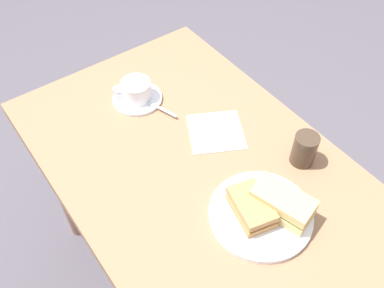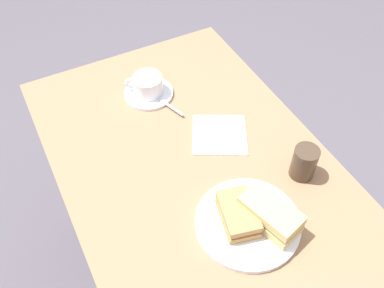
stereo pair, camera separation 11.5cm
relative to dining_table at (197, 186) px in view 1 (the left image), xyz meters
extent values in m
plane|color=#514A53|center=(0.00, 0.00, -0.62)|extent=(6.00, 6.00, 0.00)
cube|color=#91674A|center=(0.00, 0.00, 0.08)|extent=(1.07, 0.69, 0.04)
cylinder|color=#8E6051|center=(0.46, -0.28, -0.28)|extent=(0.06, 0.06, 0.68)
cylinder|color=#8E6051|center=(0.46, 0.28, -0.28)|extent=(0.06, 0.06, 0.68)
cylinder|color=white|center=(-0.22, -0.03, 0.11)|extent=(0.25, 0.25, 0.01)
cube|color=#B58347|center=(-0.20, -0.01, 0.13)|extent=(0.14, 0.10, 0.02)
cube|color=#BC5350|center=(-0.20, -0.01, 0.14)|extent=(0.13, 0.09, 0.01)
cube|color=#AF7D4A|center=(-0.20, -0.01, 0.15)|extent=(0.14, 0.10, 0.02)
cube|color=#D9B372|center=(-0.24, -0.07, 0.13)|extent=(0.16, 0.11, 0.03)
cube|color=#6D9447|center=(-0.24, -0.07, 0.15)|extent=(0.15, 0.10, 0.01)
cube|color=#D8B26B|center=(-0.24, -0.07, 0.16)|extent=(0.16, 0.11, 0.03)
cylinder|color=white|center=(0.31, 0.00, 0.11)|extent=(0.15, 0.15, 0.01)
cylinder|color=white|center=(0.31, 0.00, 0.14)|extent=(0.09, 0.09, 0.06)
cylinder|color=#AA7743|center=(0.31, 0.00, 0.17)|extent=(0.08, 0.08, 0.01)
torus|color=white|center=(0.33, 0.04, 0.14)|extent=(0.03, 0.04, 0.04)
cube|color=silver|center=(0.20, -0.04, 0.11)|extent=(0.07, 0.03, 0.00)
ellipsoid|color=silver|center=(0.25, -0.02, 0.12)|extent=(0.03, 0.03, 0.01)
cube|color=white|center=(0.06, -0.11, 0.11)|extent=(0.20, 0.20, 0.00)
cylinder|color=#433326|center=(-0.16, -0.23, 0.15)|extent=(0.06, 0.06, 0.09)
camera|label=1|loc=(-0.57, 0.43, 1.00)|focal=40.27mm
camera|label=2|loc=(-0.63, 0.33, 1.00)|focal=40.27mm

